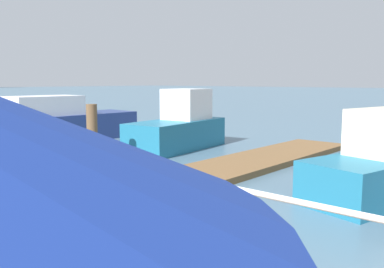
# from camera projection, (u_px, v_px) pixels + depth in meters

# --- Properties ---
(floating_dock) EXTENTS (12.31, 2.00, 0.18)m
(floating_dock) POSITION_uv_depth(u_px,v_px,m) (227.00, 168.00, 11.55)
(floating_dock) COLOR brown
(floating_dock) RESTS_ON ground_plane
(boardwalk_railing) EXTENTS (0.06, 25.50, 1.08)m
(boardwalk_railing) POSITION_uv_depth(u_px,v_px,m) (5.00, 152.00, 7.64)
(boardwalk_railing) COLOR white
(boardwalk_railing) RESTS_ON boardwalk
(dock_piling_1) EXTENTS (0.33, 0.33, 1.84)m
(dock_piling_1) POSITION_uv_depth(u_px,v_px,m) (92.00, 134.00, 12.48)
(dock_piling_1) COLOR brown
(dock_piling_1) RESTS_ON ground_plane
(moored_boat_0) EXTENTS (4.41, 2.27, 2.23)m
(moored_boat_0) POSITION_uv_depth(u_px,v_px,m) (179.00, 127.00, 15.42)
(moored_boat_0) COLOR #1E6B8C
(moored_boat_0) RESTS_ON ground_plane
(moored_boat_2) EXTENTS (7.26, 2.23, 1.93)m
(moored_boat_2) POSITION_uv_depth(u_px,v_px,m) (52.00, 124.00, 17.05)
(moored_boat_2) COLOR navy
(moored_boat_2) RESTS_ON ground_plane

